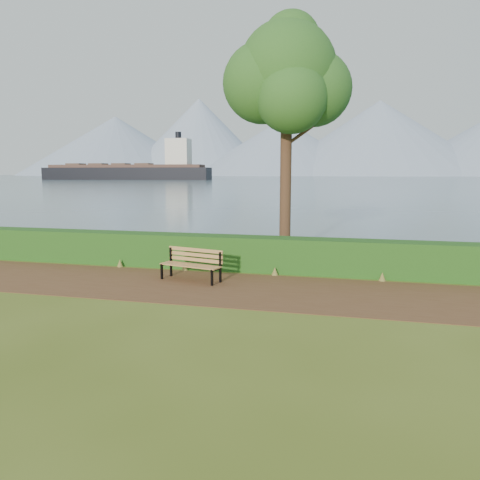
# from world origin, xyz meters

# --- Properties ---
(ground) EXTENTS (140.00, 140.00, 0.00)m
(ground) POSITION_xyz_m (0.00, 0.00, 0.00)
(ground) COLOR #50601B
(ground) RESTS_ON ground
(path) EXTENTS (40.00, 3.40, 0.01)m
(path) POSITION_xyz_m (0.00, 0.30, 0.01)
(path) COLOR brown
(path) RESTS_ON ground
(hedge) EXTENTS (32.00, 0.85, 1.00)m
(hedge) POSITION_xyz_m (0.00, 2.60, 0.50)
(hedge) COLOR #194112
(hedge) RESTS_ON ground
(water) EXTENTS (700.00, 510.00, 0.00)m
(water) POSITION_xyz_m (0.00, 260.00, 0.01)
(water) COLOR #42566A
(water) RESTS_ON ground
(mountains) EXTENTS (585.00, 190.00, 70.00)m
(mountains) POSITION_xyz_m (-9.17, 406.05, 27.70)
(mountains) COLOR #8193AC
(mountains) RESTS_ON ground
(bench) EXTENTS (1.78, 0.90, 0.86)m
(bench) POSITION_xyz_m (-0.44, 0.91, 0.49)
(bench) COLOR black
(bench) RESTS_ON ground
(tree) EXTENTS (4.06, 3.33, 7.89)m
(tree) POSITION_xyz_m (1.48, 4.57, 5.86)
(tree) COLOR #321E14
(tree) RESTS_ON ground
(cargo_ship) EXTENTS (64.72, 15.98, 19.45)m
(cargo_ship) POSITION_xyz_m (-79.18, 153.16, 2.90)
(cargo_ship) COLOR black
(cargo_ship) RESTS_ON ground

